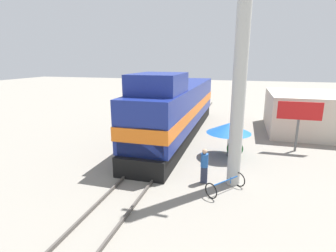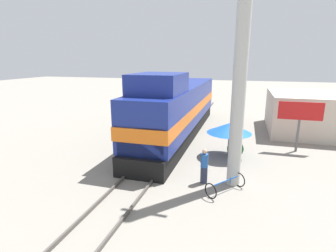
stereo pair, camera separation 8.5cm
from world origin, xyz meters
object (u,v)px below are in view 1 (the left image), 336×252
at_px(vendor_umbrella, 229,128).
at_px(utility_pole, 241,63).
at_px(person_bystander, 204,165).
at_px(bicycle, 226,185).
at_px(locomotive, 177,110).
at_px(billboard_sign, 299,114).

bearing_deg(vendor_umbrella, utility_pole, -82.38).
distance_m(utility_pole, person_bystander, 4.75).
xyz_separation_m(vendor_umbrella, bicycle, (0.19, -4.48, -1.38)).
relative_size(locomotive, bicycle, 8.73).
bearing_deg(person_bystander, bicycle, -31.20).
height_order(utility_pole, person_bystander, utility_pole).
height_order(utility_pole, billboard_sign, utility_pole).
distance_m(locomotive, bicycle, 8.77).
bearing_deg(bicycle, billboard_sign, -82.64).
bearing_deg(billboard_sign, locomotive, 172.75).
bearing_deg(person_bystander, billboard_sign, 50.69).
relative_size(utility_pole, billboard_sign, 3.49).
xyz_separation_m(locomotive, utility_pole, (4.34, -6.64, 3.41)).
distance_m(locomotive, utility_pole, 8.64).
height_order(vendor_umbrella, billboard_sign, billboard_sign).
distance_m(vendor_umbrella, bicycle, 4.70).
distance_m(utility_pole, bicycle, 5.20).
height_order(locomotive, vendor_umbrella, locomotive).
bearing_deg(utility_pole, bicycle, -106.50).
xyz_separation_m(billboard_sign, bicycle, (-3.85, -6.58, -2.04)).
xyz_separation_m(utility_pole, vendor_umbrella, (-0.47, 3.54, -3.73)).
bearing_deg(locomotive, person_bystander, -66.48).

